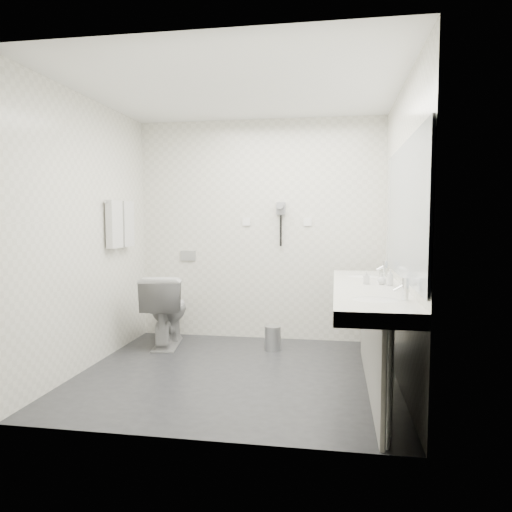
# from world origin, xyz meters

# --- Properties ---
(floor) EXTENTS (2.80, 2.80, 0.00)m
(floor) POSITION_xyz_m (0.00, 0.00, 0.00)
(floor) COLOR #27282C
(floor) RESTS_ON ground
(ceiling) EXTENTS (2.80, 2.80, 0.00)m
(ceiling) POSITION_xyz_m (0.00, 0.00, 2.50)
(ceiling) COLOR white
(ceiling) RESTS_ON wall_back
(wall_back) EXTENTS (2.80, 0.00, 2.80)m
(wall_back) POSITION_xyz_m (0.00, 1.30, 1.25)
(wall_back) COLOR white
(wall_back) RESTS_ON floor
(wall_front) EXTENTS (2.80, 0.00, 2.80)m
(wall_front) POSITION_xyz_m (0.00, -1.30, 1.25)
(wall_front) COLOR white
(wall_front) RESTS_ON floor
(wall_left) EXTENTS (0.00, 2.60, 2.60)m
(wall_left) POSITION_xyz_m (-1.40, 0.00, 1.25)
(wall_left) COLOR white
(wall_left) RESTS_ON floor
(wall_right) EXTENTS (0.00, 2.60, 2.60)m
(wall_right) POSITION_xyz_m (1.40, 0.00, 1.25)
(wall_right) COLOR white
(wall_right) RESTS_ON floor
(vanity_counter) EXTENTS (0.55, 2.20, 0.10)m
(vanity_counter) POSITION_xyz_m (1.12, -0.20, 0.80)
(vanity_counter) COLOR white
(vanity_counter) RESTS_ON floor
(vanity_panel) EXTENTS (0.03, 2.15, 0.75)m
(vanity_panel) POSITION_xyz_m (1.15, -0.20, 0.38)
(vanity_panel) COLOR #9A9891
(vanity_panel) RESTS_ON floor
(vanity_post_near) EXTENTS (0.06, 0.06, 0.75)m
(vanity_post_near) POSITION_xyz_m (1.18, -1.24, 0.38)
(vanity_post_near) COLOR silver
(vanity_post_near) RESTS_ON floor
(vanity_post_far) EXTENTS (0.06, 0.06, 0.75)m
(vanity_post_far) POSITION_xyz_m (1.18, 0.84, 0.38)
(vanity_post_far) COLOR silver
(vanity_post_far) RESTS_ON floor
(mirror) EXTENTS (0.02, 2.20, 1.05)m
(mirror) POSITION_xyz_m (1.39, -0.20, 1.45)
(mirror) COLOR #B2BCC6
(mirror) RESTS_ON wall_right
(basin_near) EXTENTS (0.40, 0.31, 0.05)m
(basin_near) POSITION_xyz_m (1.12, -0.85, 0.83)
(basin_near) COLOR white
(basin_near) RESTS_ON vanity_counter
(basin_far) EXTENTS (0.40, 0.31, 0.05)m
(basin_far) POSITION_xyz_m (1.12, 0.45, 0.83)
(basin_far) COLOR white
(basin_far) RESTS_ON vanity_counter
(faucet_near) EXTENTS (0.04, 0.04, 0.15)m
(faucet_near) POSITION_xyz_m (1.32, -0.85, 0.92)
(faucet_near) COLOR silver
(faucet_near) RESTS_ON vanity_counter
(faucet_far) EXTENTS (0.04, 0.04, 0.15)m
(faucet_far) POSITION_xyz_m (1.32, 0.45, 0.92)
(faucet_far) COLOR silver
(faucet_far) RESTS_ON vanity_counter
(soap_bottle_a) EXTENTS (0.05, 0.05, 0.11)m
(soap_bottle_a) POSITION_xyz_m (1.11, -0.11, 0.91)
(soap_bottle_a) COLOR white
(soap_bottle_a) RESTS_ON vanity_counter
(soap_bottle_b) EXTENTS (0.09, 0.09, 0.09)m
(soap_bottle_b) POSITION_xyz_m (1.24, -0.09, 0.89)
(soap_bottle_b) COLOR white
(soap_bottle_b) RESTS_ON vanity_counter
(soap_bottle_c) EXTENTS (0.07, 0.07, 0.13)m
(soap_bottle_c) POSITION_xyz_m (1.30, -0.17, 0.92)
(soap_bottle_c) COLOR white
(soap_bottle_c) RESTS_ON vanity_counter
(glass_left) EXTENTS (0.06, 0.06, 0.10)m
(glass_left) POSITION_xyz_m (1.25, -0.02, 0.90)
(glass_left) COLOR silver
(glass_left) RESTS_ON vanity_counter
(toilet) EXTENTS (0.55, 0.83, 0.78)m
(toilet) POSITION_xyz_m (-0.96, 0.81, 0.39)
(toilet) COLOR white
(toilet) RESTS_ON floor
(flush_plate) EXTENTS (0.18, 0.02, 0.12)m
(flush_plate) POSITION_xyz_m (-0.85, 1.29, 0.95)
(flush_plate) COLOR #B2B5BA
(flush_plate) RESTS_ON wall_back
(pedal_bin) EXTENTS (0.19, 0.19, 0.24)m
(pedal_bin) POSITION_xyz_m (0.22, 0.81, 0.12)
(pedal_bin) COLOR #B2B5BA
(pedal_bin) RESTS_ON floor
(bin_lid) EXTENTS (0.17, 0.17, 0.01)m
(bin_lid) POSITION_xyz_m (0.22, 0.81, 0.25)
(bin_lid) COLOR #B2B5BA
(bin_lid) RESTS_ON pedal_bin
(towel_rail) EXTENTS (0.02, 0.62, 0.02)m
(towel_rail) POSITION_xyz_m (-1.35, 0.55, 1.55)
(towel_rail) COLOR silver
(towel_rail) RESTS_ON wall_left
(towel_near) EXTENTS (0.07, 0.24, 0.48)m
(towel_near) POSITION_xyz_m (-1.34, 0.41, 1.33)
(towel_near) COLOR silver
(towel_near) RESTS_ON towel_rail
(towel_far) EXTENTS (0.07, 0.24, 0.48)m
(towel_far) POSITION_xyz_m (-1.34, 0.69, 1.33)
(towel_far) COLOR silver
(towel_far) RESTS_ON towel_rail
(dryer_cradle) EXTENTS (0.10, 0.04, 0.14)m
(dryer_cradle) POSITION_xyz_m (0.25, 1.27, 1.50)
(dryer_cradle) COLOR gray
(dryer_cradle) RESTS_ON wall_back
(dryer_barrel) EXTENTS (0.08, 0.14, 0.08)m
(dryer_barrel) POSITION_xyz_m (0.25, 1.20, 1.53)
(dryer_barrel) COLOR gray
(dryer_barrel) RESTS_ON dryer_cradle
(dryer_cord) EXTENTS (0.02, 0.02, 0.35)m
(dryer_cord) POSITION_xyz_m (0.25, 1.26, 1.25)
(dryer_cord) COLOR black
(dryer_cord) RESTS_ON dryer_cradle
(switch_plate_a) EXTENTS (0.09, 0.02, 0.09)m
(switch_plate_a) POSITION_xyz_m (-0.15, 1.29, 1.35)
(switch_plate_a) COLOR white
(switch_plate_a) RESTS_ON wall_back
(switch_plate_b) EXTENTS (0.09, 0.02, 0.09)m
(switch_plate_b) POSITION_xyz_m (0.55, 1.29, 1.35)
(switch_plate_b) COLOR white
(switch_plate_b) RESTS_ON wall_back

